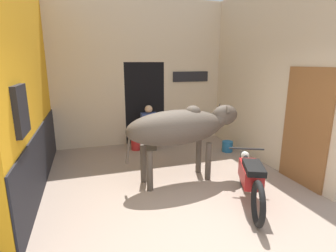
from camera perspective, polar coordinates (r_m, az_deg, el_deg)
ground_plane at (r=3.82m, az=8.23°, el=-21.17°), size 30.00×30.00×0.00m
wall_left_shopfront at (r=4.92m, az=-28.51°, el=7.94°), size 0.25×4.06×3.77m
wall_back_with_doorway at (r=7.27m, az=-5.99°, el=9.14°), size 4.50×0.93×3.77m
wall_right_with_door at (r=6.09m, az=20.96°, el=9.80°), size 0.22×4.06×3.77m
cow at (r=4.76m, az=2.99°, el=-0.29°), size 2.26×0.83×1.42m
motorcycle_near at (r=4.37m, az=17.47°, el=-10.61°), size 0.88×1.71×0.75m
shopkeeper_seated at (r=6.62m, az=-4.08°, el=-0.15°), size 0.39×0.33×1.13m
plastic_stool at (r=6.71m, az=-6.94°, el=-3.27°), size 0.37×0.37×0.42m
bucket at (r=6.71m, az=12.80°, el=-4.35°), size 0.26×0.26×0.26m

